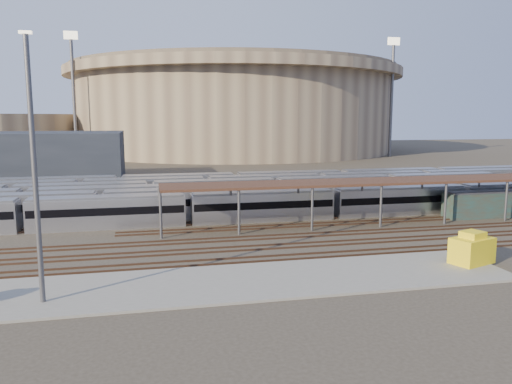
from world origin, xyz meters
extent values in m
plane|color=#383026|center=(0.00, 0.00, 0.00)|extent=(420.00, 420.00, 0.00)
cube|color=gray|center=(-5.00, -15.00, 0.10)|extent=(50.00, 9.00, 0.20)
cube|color=silver|center=(-4.52, 8.00, 1.80)|extent=(112.00, 2.90, 3.60)
cube|color=silver|center=(3.63, 12.20, 1.80)|extent=(112.00, 2.90, 3.60)
cube|color=silver|center=(-6.13, 16.40, 1.80)|extent=(112.00, 2.90, 3.60)
cube|color=silver|center=(-8.89, 20.60, 1.80)|extent=(112.00, 2.90, 3.60)
cube|color=silver|center=(-0.22, 24.80, 1.80)|extent=(112.00, 2.90, 3.60)
cube|color=silver|center=(5.19, 29.00, 1.80)|extent=(112.00, 2.90, 3.60)
cylinder|color=#535357|center=(-8.00, 1.30, 2.50)|extent=(0.30, 0.30, 5.00)
cylinder|color=#535357|center=(-8.00, 6.70, 2.50)|extent=(0.30, 0.30, 5.00)
cylinder|color=#535357|center=(0.57, 1.30, 2.50)|extent=(0.30, 0.30, 5.00)
cylinder|color=#535357|center=(0.57, 6.70, 2.50)|extent=(0.30, 0.30, 5.00)
cylinder|color=#535357|center=(9.14, 1.30, 2.50)|extent=(0.30, 0.30, 5.00)
cylinder|color=#535357|center=(9.14, 6.70, 2.50)|extent=(0.30, 0.30, 5.00)
cylinder|color=#535357|center=(17.71, 1.30, 2.50)|extent=(0.30, 0.30, 5.00)
cylinder|color=#535357|center=(17.71, 6.70, 2.50)|extent=(0.30, 0.30, 5.00)
cylinder|color=#535357|center=(26.29, 1.30, 2.50)|extent=(0.30, 0.30, 5.00)
cylinder|color=#535357|center=(26.29, 6.70, 2.50)|extent=(0.30, 0.30, 5.00)
cylinder|color=#535357|center=(34.86, 1.30, 2.50)|extent=(0.30, 0.30, 5.00)
cylinder|color=#535357|center=(34.86, 6.70, 2.50)|extent=(0.30, 0.30, 5.00)
cube|color=#371F16|center=(22.00, 4.00, 5.15)|extent=(60.00, 6.00, 0.30)
cube|color=#4C3323|center=(0.00, -1.75, 0.09)|extent=(170.00, 0.12, 0.18)
cube|color=#4C3323|center=(0.00, -0.25, 0.09)|extent=(170.00, 0.12, 0.18)
cube|color=#4C3323|center=(0.00, -5.75, 0.09)|extent=(170.00, 0.12, 0.18)
cube|color=#4C3323|center=(0.00, -4.25, 0.09)|extent=(170.00, 0.12, 0.18)
cube|color=#4C3323|center=(0.00, -9.75, 0.09)|extent=(170.00, 0.12, 0.18)
cube|color=#4C3323|center=(0.00, -8.25, 0.09)|extent=(170.00, 0.12, 0.18)
cylinder|color=gray|center=(25.00, 140.00, 14.00)|extent=(116.00, 116.00, 28.00)
cylinder|color=gray|center=(25.00, 140.00, 29.50)|extent=(124.00, 124.00, 3.00)
cylinder|color=brown|center=(25.00, 140.00, 31.75)|extent=(120.00, 120.00, 1.50)
cube|color=#1E232D|center=(-35.00, 55.00, 5.00)|extent=(42.00, 20.00, 10.00)
cylinder|color=#535357|center=(-30.00, 110.00, 18.00)|extent=(1.00, 1.00, 36.00)
cube|color=#FFF2CC|center=(-30.00, 110.00, 37.20)|extent=(4.00, 0.60, 2.40)
cylinder|color=#535357|center=(70.00, 100.00, 18.00)|extent=(1.00, 1.00, 36.00)
cube|color=#FFF2CC|center=(70.00, 100.00, 37.20)|extent=(4.00, 0.60, 2.40)
cylinder|color=#535357|center=(-10.00, 160.00, 18.00)|extent=(1.00, 1.00, 36.00)
cube|color=#FFF2CC|center=(-10.00, 160.00, 37.20)|extent=(4.00, 0.60, 2.40)
cube|color=#1C4848|center=(35.31, 4.00, 1.62)|extent=(13.91, 2.72, 3.24)
cylinder|color=#535357|center=(-16.74, -16.45, 9.27)|extent=(0.36, 0.36, 18.14)
cube|color=#FFF2CC|center=(-16.74, -16.45, 18.44)|extent=(0.81, 0.33, 0.20)
cube|color=yellow|center=(18.50, -14.72, 1.35)|extent=(4.22, 3.38, 2.29)
camera|label=1|loc=(-9.42, -52.32, 13.01)|focal=35.00mm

